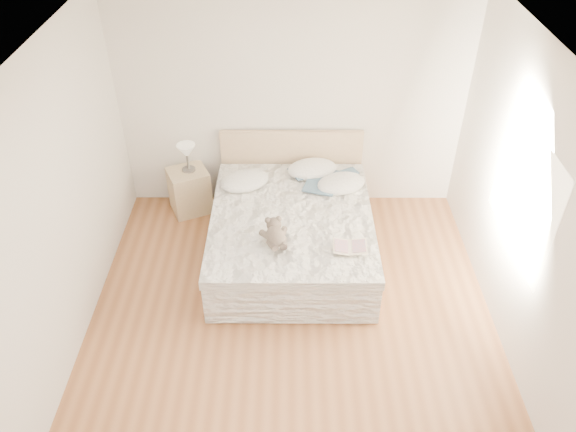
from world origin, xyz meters
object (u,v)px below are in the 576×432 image
at_px(bed, 292,231).
at_px(teddy_bear, 276,241).
at_px(table_lamp, 187,152).
at_px(childrens_book, 350,247).
at_px(nightstand, 190,191).
at_px(photo_book, 249,178).

xyz_separation_m(bed, teddy_bear, (-0.16, -0.59, 0.34)).
distance_m(table_lamp, teddy_bear, 1.80).
distance_m(table_lamp, childrens_book, 2.35).
bearing_deg(childrens_book, table_lamp, 142.83).
bearing_deg(nightstand, bed, -32.92).
bearing_deg(teddy_bear, childrens_book, -18.85).
relative_size(table_lamp, teddy_bear, 0.98).
height_order(bed, photo_book, bed).
bearing_deg(bed, teddy_bear, -105.11).
xyz_separation_m(photo_book, childrens_book, (1.07, -1.22, 0.00)).
bearing_deg(bed, table_lamp, 145.75).
relative_size(table_lamp, childrens_book, 0.99).
distance_m(childrens_book, teddy_bear, 0.73).
distance_m(bed, childrens_book, 0.93).
relative_size(table_lamp, photo_book, 1.15).
height_order(bed, table_lamp, bed).
distance_m(nightstand, teddy_bear, 1.81).
relative_size(bed, table_lamp, 6.21).
xyz_separation_m(nightstand, teddy_bear, (1.09, -1.40, 0.37)).
bearing_deg(table_lamp, photo_book, -20.32).
bearing_deg(bed, nightstand, 147.08).
xyz_separation_m(bed, nightstand, (-1.25, 0.81, -0.03)).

